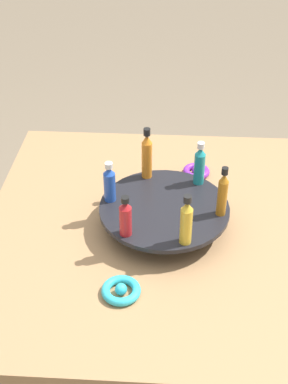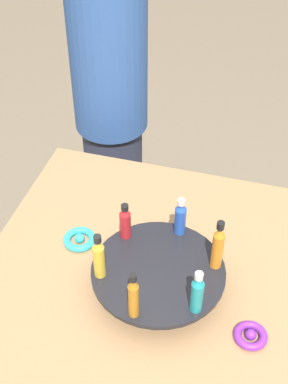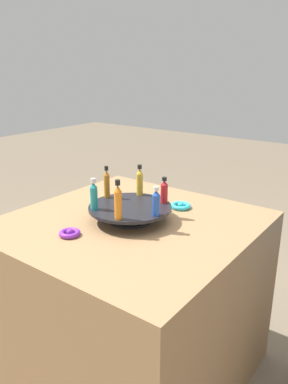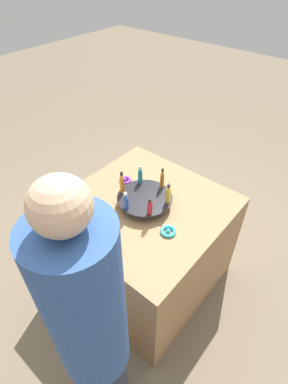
# 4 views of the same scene
# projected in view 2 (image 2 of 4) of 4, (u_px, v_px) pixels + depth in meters

# --- Properties ---
(party_table) EXTENTS (0.95, 0.95, 0.76)m
(party_table) POSITION_uv_depth(u_px,v_px,m) (156.00, 364.00, 1.62)
(party_table) COLOR #9E754C
(party_table) RESTS_ON ground_plane
(display_stand) EXTENTS (0.34, 0.34, 0.06)m
(display_stand) POSITION_uv_depth(u_px,v_px,m) (158.00, 275.00, 1.34)
(display_stand) COLOR black
(display_stand) RESTS_ON party_table
(bottle_teal) EXTENTS (0.03, 0.03, 0.13)m
(bottle_teal) POSITION_uv_depth(u_px,v_px,m) (197.00, 293.00, 1.20)
(bottle_teal) COLOR teal
(bottle_teal) RESTS_ON display_stand
(bottle_orange) EXTENTS (0.03, 0.03, 0.15)m
(bottle_orange) POSITION_uv_depth(u_px,v_px,m) (218.00, 246.00, 1.29)
(bottle_orange) COLOR orange
(bottle_orange) RESTS_ON display_stand
(bottle_blue) EXTENTS (0.03, 0.03, 0.11)m
(bottle_blue) POSITION_uv_depth(u_px,v_px,m) (180.00, 218.00, 1.39)
(bottle_blue) COLOR #234CAD
(bottle_blue) RESTS_ON display_stand
(bottle_red) EXTENTS (0.03, 0.03, 0.11)m
(bottle_red) POSITION_uv_depth(u_px,v_px,m) (125.00, 222.00, 1.38)
(bottle_red) COLOR #B21E23
(bottle_red) RESTS_ON display_stand
(bottle_gold) EXTENTS (0.03, 0.03, 0.14)m
(bottle_gold) POSITION_uv_depth(u_px,v_px,m) (99.00, 257.00, 1.28)
(bottle_gold) COLOR gold
(bottle_gold) RESTS_ON display_stand
(bottle_amber) EXTENTS (0.02, 0.02, 0.14)m
(bottle_amber) POSITION_uv_depth(u_px,v_px,m) (133.00, 297.00, 1.19)
(bottle_amber) COLOR #AD6B19
(bottle_amber) RESTS_ON display_stand
(ribbon_bow_teal) EXTENTS (0.09, 0.09, 0.03)m
(ribbon_bow_teal) POSITION_uv_depth(u_px,v_px,m) (80.00, 239.00, 1.48)
(ribbon_bow_teal) COLOR #2DB7CC
(ribbon_bow_teal) RESTS_ON party_table
(ribbon_bow_purple) EXTENTS (0.08, 0.08, 0.03)m
(ribbon_bow_purple) POSITION_uv_depth(u_px,v_px,m) (250.00, 335.00, 1.25)
(ribbon_bow_purple) COLOR purple
(ribbon_bow_purple) RESTS_ON party_table
(person_figure) EXTENTS (0.28, 0.28, 1.62)m
(person_figure) POSITION_uv_depth(u_px,v_px,m) (110.00, 92.00, 1.96)
(person_figure) COLOR #282D42
(person_figure) RESTS_ON ground_plane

